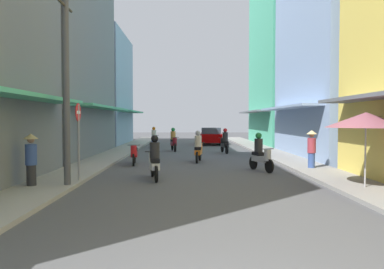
% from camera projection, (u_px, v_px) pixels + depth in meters
% --- Properties ---
extents(ground_plane, '(88.17, 88.17, 0.00)m').
position_uv_depth(ground_plane, '(196.00, 160.00, 19.71)').
color(ground_plane, '#4C4C4F').
extents(sidewalk_left, '(1.80, 48.08, 0.12)m').
position_uv_depth(sidewalk_left, '(104.00, 159.00, 19.64)').
color(sidewalk_left, '#9E9991').
rests_on(sidewalk_left, ground).
extents(sidewalk_right, '(1.80, 48.08, 0.12)m').
position_uv_depth(sidewalk_right, '(288.00, 159.00, 19.77)').
color(sidewalk_right, gray).
rests_on(sidewalk_right, ground).
extents(building_left_mid, '(7.05, 11.23, 12.50)m').
position_uv_depth(building_left_mid, '(43.00, 47.00, 21.66)').
color(building_left_mid, slate).
rests_on(building_left_mid, ground).
extents(building_left_far, '(7.05, 8.79, 9.30)m').
position_uv_depth(building_left_far, '(90.00, 90.00, 32.28)').
color(building_left_far, '#8CA5CC').
rests_on(building_left_far, ground).
extents(building_right_mid, '(7.05, 10.16, 12.72)m').
position_uv_depth(building_right_mid, '(350.00, 44.00, 21.32)').
color(building_right_mid, '#8CA5CC').
rests_on(building_right_mid, ground).
extents(building_right_far, '(7.05, 10.48, 16.18)m').
position_uv_depth(building_right_far, '(294.00, 50.00, 32.32)').
color(building_right_far, '#4CB28C').
rests_on(building_right_far, ground).
extents(motorbike_black, '(0.55, 1.80, 1.58)m').
position_uv_depth(motorbike_black, '(225.00, 142.00, 24.02)').
color(motorbike_black, black).
rests_on(motorbike_black, ground).
extents(motorbike_white, '(0.61, 1.79, 1.58)m').
position_uv_depth(motorbike_white, '(154.00, 160.00, 13.34)').
color(motorbike_white, black).
rests_on(motorbike_white, ground).
extents(motorbike_orange, '(0.57, 1.80, 1.58)m').
position_uv_depth(motorbike_orange, '(198.00, 148.00, 18.96)').
color(motorbike_orange, black).
rests_on(motorbike_orange, ground).
extents(motorbike_blue, '(0.65, 1.78, 1.58)m').
position_uv_depth(motorbike_blue, '(154.00, 138.00, 28.97)').
color(motorbike_blue, black).
rests_on(motorbike_blue, ground).
extents(motorbike_maroon, '(0.61, 1.79, 1.58)m').
position_uv_depth(motorbike_maroon, '(174.00, 141.00, 25.63)').
color(motorbike_maroon, black).
rests_on(motorbike_maroon, ground).
extents(motorbike_red, '(0.55, 1.81, 0.96)m').
position_uv_depth(motorbike_red, '(134.00, 154.00, 17.84)').
color(motorbike_red, black).
rests_on(motorbike_red, ground).
extents(motorbike_silver, '(0.78, 1.73, 1.58)m').
position_uv_depth(motorbike_silver, '(261.00, 154.00, 15.60)').
color(motorbike_silver, black).
rests_on(motorbike_silver, ground).
extents(parked_car, '(1.96, 4.18, 1.45)m').
position_uv_depth(parked_car, '(211.00, 136.00, 32.45)').
color(parked_car, '#8C0000').
rests_on(parked_car, ground).
extents(pedestrian_far, '(0.44, 0.44, 1.69)m').
position_uv_depth(pedestrian_far, '(31.00, 158.00, 11.45)').
color(pedestrian_far, '#262628').
rests_on(pedestrian_far, ground).
extents(pedestrian_foreground, '(0.44, 0.44, 1.68)m').
position_uv_depth(pedestrian_foreground, '(312.00, 148.00, 15.73)').
color(pedestrian_foreground, '#334C8C').
rests_on(pedestrian_foreground, ground).
extents(vendor_umbrella, '(2.33, 2.33, 2.33)m').
position_uv_depth(vendor_umbrella, '(366.00, 120.00, 11.16)').
color(vendor_umbrella, '#99999E').
rests_on(vendor_umbrella, ground).
extents(utility_pole, '(0.20, 1.20, 6.13)m').
position_uv_depth(utility_pole, '(66.00, 86.00, 11.52)').
color(utility_pole, '#4C4C4F').
rests_on(utility_pole, ground).
extents(street_sign_no_entry, '(0.07, 0.60, 2.65)m').
position_uv_depth(street_sign_no_entry, '(78.00, 132.00, 12.47)').
color(street_sign_no_entry, gray).
rests_on(street_sign_no_entry, ground).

